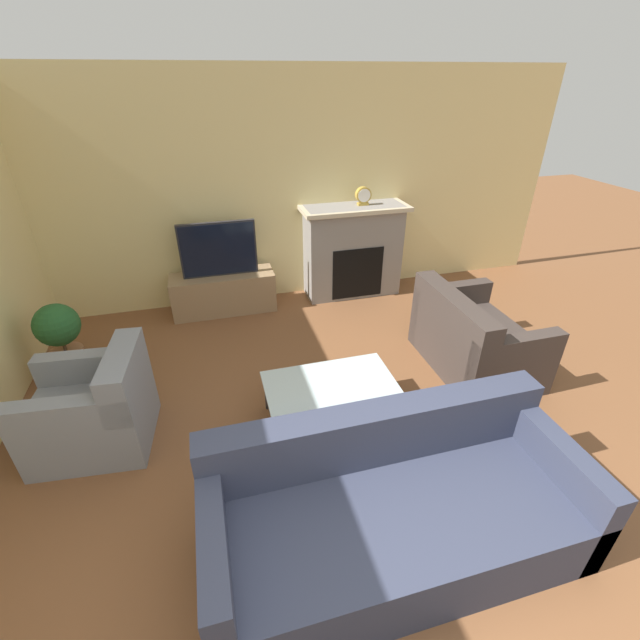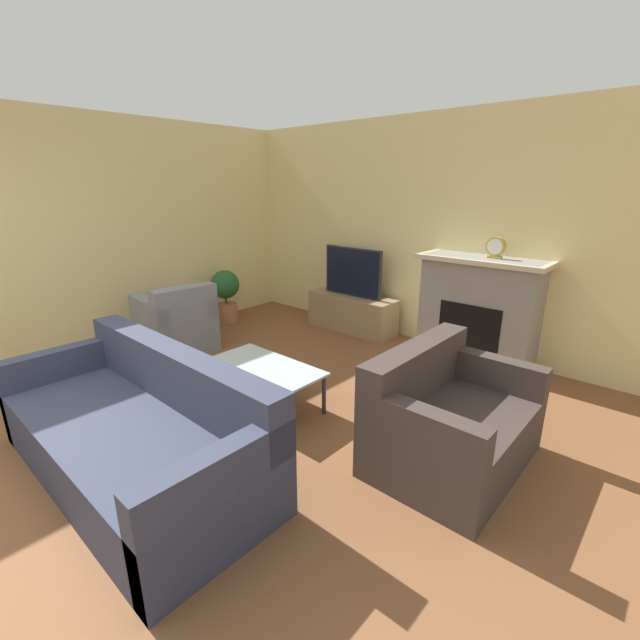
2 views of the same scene
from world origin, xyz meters
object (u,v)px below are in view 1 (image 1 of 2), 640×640
couch_sectional (393,510)px  mantel_clock (363,196)px  couch_loveseat (473,341)px  armchair_by_window (96,412)px  tv (218,249)px  potted_plant (61,336)px  coffee_table (330,386)px

couch_sectional → mantel_clock: bearing=73.3°
couch_loveseat → armchair_by_window: bearing=92.1°
tv → armchair_by_window: bearing=-119.8°
couch_loveseat → couch_sectional: bearing=135.0°
couch_loveseat → potted_plant: (-3.86, 0.92, 0.14)m
armchair_by_window → mantel_clock: mantel_clock is taller
potted_plant → armchair_by_window: bearing=-67.3°
couch_loveseat → armchair_by_window: 3.42m
armchair_by_window → coffee_table: (1.84, -0.23, 0.05)m
couch_loveseat → coffee_table: (-1.59, -0.36, 0.05)m
potted_plant → tv: bearing=30.5°
couch_sectional → armchair_by_window: bearing=143.4°
couch_loveseat → armchair_by_window: same height
armchair_by_window → coffee_table: 1.85m
coffee_table → couch_sectional: bearing=-87.3°
mantel_clock → coffee_table: bearing=-115.6°
coffee_table → potted_plant: (-2.27, 1.28, 0.09)m
armchair_by_window → coffee_table: size_ratio=0.85×
coffee_table → mantel_clock: (1.09, 2.27, 0.95)m
couch_sectional → potted_plant: size_ratio=2.93×
tv → couch_loveseat: 2.99m
tv → mantel_clock: (1.79, 0.07, 0.48)m
couch_sectional → couch_loveseat: size_ratio=1.84×
tv → potted_plant: bearing=-149.5°
couch_sectional → coffee_table: (-0.06, 1.17, 0.06)m
tv → armchair_by_window: 2.33m
couch_loveseat → mantel_clock: bearing=14.6°
tv → armchair_by_window: size_ratio=0.97×
armchair_by_window → potted_plant: 1.14m
armchair_by_window → mantel_clock: 3.70m
armchair_by_window → mantel_clock: bearing=130.3°
tv → mantel_clock: mantel_clock is taller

